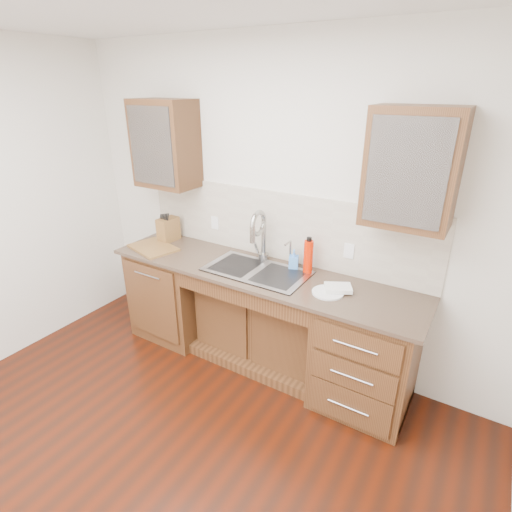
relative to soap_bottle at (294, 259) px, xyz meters
The scene contains 24 objects.
ground 1.94m from the soap_bottle, 98.19° to the right, with size 4.00×3.50×0.10m, color #3B1105.
wall_back 0.46m from the soap_bottle, 141.18° to the left, with size 4.00×0.10×2.70m, color silver.
base_cabinet_left 1.32m from the soap_bottle, behind, with size 0.70×0.62×0.88m, color #593014.
base_cabinet_center 0.69m from the soap_bottle, 160.29° to the right, with size 1.20×0.44×0.70m, color #593014.
base_cabinet_right 0.92m from the soap_bottle, 13.56° to the right, with size 0.70×0.62×0.88m, color #593014.
countertop 0.31m from the soap_bottle, 140.97° to the right, with size 2.70×0.65×0.03m, color #84705B.
backsplash 0.34m from the soap_bottle, 151.55° to the left, with size 2.70×0.02×0.59m, color beige.
sink 0.35m from the soap_bottle, 138.81° to the right, with size 0.84×0.46×0.19m, color #9E9EA5.
faucet 0.33m from the soap_bottle, behind, with size 0.04×0.04×0.40m, color #999993.
filter_tap 0.07m from the soap_bottle, 144.79° to the left, with size 0.02×0.02×0.24m, color #999993.
upper_cabinet_left 1.53m from the soap_bottle, behind, with size 0.55×0.34×0.75m, color #593014.
upper_cabinet_right 1.17m from the soap_bottle, ahead, with size 0.55×0.34×0.75m, color #593014.
outlet_left 0.90m from the soap_bottle, behind, with size 0.08×0.01×0.12m, color white.
outlet_right 0.45m from the soap_bottle, 15.11° to the left, with size 0.08×0.01×0.12m, color white.
soap_bottle is the anchor object (origin of this frame).
water_bottle 0.14m from the soap_bottle, ahead, with size 0.07×0.07×0.28m, color red.
plate 0.48m from the soap_bottle, 31.45° to the right, with size 0.23×0.23×0.01m, color silver.
dish_towel 0.49m from the soap_bottle, 21.81° to the right, with size 0.19×0.14×0.03m, color white.
knife_block 1.33m from the soap_bottle, behind, with size 0.12×0.20×0.23m, color brown.
cutting_board 1.34m from the soap_bottle, 167.40° to the right, with size 0.44×0.31×0.02m, color brown.
cup_left_a 1.55m from the soap_bottle, behind, with size 0.12×0.12×0.09m, color white.
cup_left_b 1.43m from the soap_bottle, behind, with size 0.11×0.11×0.10m, color white.
cup_right_a 1.06m from the soap_bottle, ahead, with size 0.12×0.12×0.10m, color white.
cup_right_b 1.24m from the soap_bottle, ahead, with size 0.09×0.09×0.08m, color white.
Camera 1 is at (1.53, -1.09, 2.32)m, focal length 28.00 mm.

